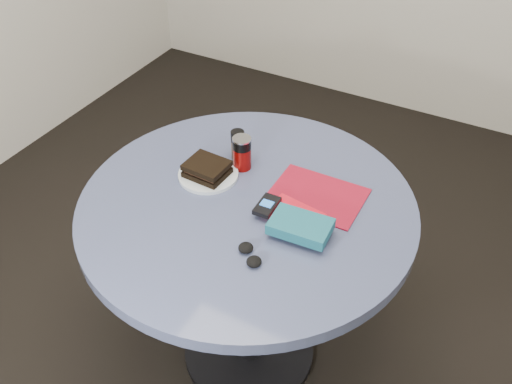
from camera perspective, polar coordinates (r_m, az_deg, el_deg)
The scene contains 11 objects.
ground at distance 2.24m, azimuth -0.70°, elevation -15.69°, with size 4.00×4.00×0.00m, color black.
table at distance 1.79m, azimuth -0.85°, elevation -4.97°, with size 1.00×1.00×0.75m.
plate at distance 1.78m, azimuth -4.79°, elevation 1.75°, with size 0.19×0.19×0.01m, color silver.
sandwich at distance 1.75m, azimuth -4.93°, elevation 2.33°, with size 0.13×0.11×0.04m.
soda_can at distance 1.78m, azimuth -1.41°, elevation 3.93°, with size 0.07×0.07×0.11m.
pepper_grinder at distance 1.82m, azimuth -1.84°, elevation 4.77°, with size 0.06×0.06×0.10m.
magazine at distance 1.71m, azimuth 6.11°, elevation -0.36°, with size 0.27×0.20×0.00m, color maroon.
red_book at distance 1.62m, azimuth 3.80°, elevation -2.28°, with size 0.16×0.10×0.01m, color red.
novel at distance 1.56m, azimuth 4.48°, elevation -3.43°, with size 0.16×0.11×0.03m, color #155566.
mp3_player at distance 1.63m, azimuth 1.10°, elevation -1.37°, with size 0.05×0.09×0.02m.
headphones at distance 1.51m, azimuth -0.62°, elevation -6.28°, with size 0.10×0.09×0.02m.
Camera 1 is at (0.63, -1.11, 1.85)m, focal length 40.00 mm.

